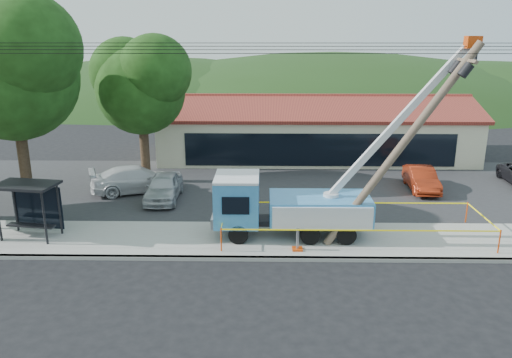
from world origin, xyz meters
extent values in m
plane|color=black|center=(0.00, 0.00, 0.00)|extent=(120.00, 120.00, 0.00)
cube|color=gray|center=(0.00, 2.10, 0.07)|extent=(60.00, 0.25, 0.15)
cube|color=gray|center=(0.00, 4.00, 0.07)|extent=(60.00, 4.00, 0.15)
cube|color=#28282B|center=(0.00, 12.00, 0.05)|extent=(60.00, 12.00, 0.10)
cube|color=beige|center=(4.00, 20.00, 1.70)|extent=(22.00, 8.00, 3.40)
cube|color=black|center=(4.00, 15.98, 1.43)|extent=(18.04, 0.08, 2.21)
cube|color=maroon|center=(4.00, 18.00, 3.90)|extent=(22.50, 4.53, 1.52)
cube|color=maroon|center=(4.00, 22.00, 3.90)|extent=(22.50, 4.53, 1.52)
cube|color=maroon|center=(4.00, 20.00, 4.55)|extent=(22.50, 0.30, 0.25)
cylinder|color=#332316|center=(-12.00, 8.00, 2.53)|extent=(0.56, 0.56, 5.06)
sphere|color=black|center=(-12.00, 8.00, 6.90)|extent=(6.30, 6.30, 6.30)
sphere|color=black|center=(-10.74, 7.16, 8.28)|extent=(5.04, 5.04, 5.04)
cylinder|color=#332316|center=(-7.00, 13.00, 2.09)|extent=(0.56, 0.56, 4.18)
sphere|color=black|center=(-7.00, 13.00, 5.70)|extent=(5.25, 5.25, 5.25)
sphere|color=black|center=(-8.05, 13.70, 6.65)|extent=(4.20, 4.20, 4.20)
sphere|color=black|center=(-5.95, 12.30, 6.84)|extent=(4.20, 4.20, 4.20)
ellipsoid|color=#1F3A15|center=(-15.00, 55.00, 0.00)|extent=(78.40, 56.00, 28.00)
ellipsoid|color=#1F3A15|center=(10.00, 55.00, 0.00)|extent=(89.60, 64.00, 32.00)
ellipsoid|color=#1F3A15|center=(30.00, 55.00, 0.00)|extent=(72.80, 52.00, 26.00)
cylinder|color=black|center=(0.00, 3.10, 8.18)|extent=(60.00, 0.02, 0.02)
cylinder|color=black|center=(0.00, 3.60, 8.30)|extent=(60.00, 0.02, 0.02)
cylinder|color=black|center=(0.00, 4.10, 8.42)|extent=(60.00, 0.02, 0.02)
cylinder|color=black|center=(0.00, 4.50, 8.54)|extent=(60.00, 0.02, 0.02)
cylinder|color=black|center=(-0.81, 3.46, 0.58)|extent=(0.87, 0.29, 0.87)
cylinder|color=black|center=(-0.81, 5.50, 0.58)|extent=(0.87, 0.29, 0.87)
cylinder|color=black|center=(2.29, 3.46, 0.58)|extent=(0.87, 0.29, 0.87)
cylinder|color=black|center=(2.29, 5.50, 0.58)|extent=(0.87, 0.29, 0.87)
cylinder|color=black|center=(3.84, 3.46, 0.58)|extent=(0.87, 0.29, 0.87)
cylinder|color=black|center=(3.84, 5.50, 0.58)|extent=(0.87, 0.29, 0.87)
cube|color=black|center=(1.71, 4.48, 0.82)|extent=(6.39, 0.97, 0.24)
cube|color=teal|center=(-0.91, 4.48, 1.79)|extent=(1.94, 2.32, 2.03)
cube|color=silver|center=(-0.91, 4.48, 2.86)|extent=(1.94, 2.32, 0.12)
cube|color=black|center=(-1.83, 4.48, 1.94)|extent=(0.08, 1.74, 0.87)
cube|color=gray|center=(-1.93, 4.48, 1.02)|extent=(0.15, 2.23, 0.48)
cube|color=teal|center=(2.77, 4.48, 1.40)|extent=(4.45, 2.32, 1.16)
cylinder|color=silver|center=(3.25, 4.48, 1.84)|extent=(0.68, 0.68, 0.58)
cube|color=silver|center=(5.93, 4.48, 5.33)|extent=(5.57, 0.27, 6.67)
cube|color=gray|center=(6.22, 4.48, 5.57)|extent=(3.35, 0.17, 4.01)
cube|color=#CF3F0B|center=(8.61, 4.29, 8.58)|extent=(0.58, 0.48, 0.48)
cube|color=#CF3F0B|center=(1.71, 2.83, 0.18)|extent=(0.44, 0.44, 0.08)
cube|color=#CF3F0B|center=(4.22, 6.13, 0.18)|extent=(0.44, 0.44, 0.08)
cylinder|color=brown|center=(5.81, 3.49, 4.36)|extent=(5.88, 0.33, 8.61)
cube|color=brown|center=(8.15, 3.49, 7.88)|extent=(0.17, 1.88, 0.17)
cylinder|color=black|center=(7.94, 4.01, 7.57)|extent=(0.60, 0.38, 0.64)
cylinder|color=black|center=(7.94, 2.96, 7.57)|extent=(0.60, 0.38, 0.64)
cylinder|color=black|center=(-9.08, 3.26, 1.34)|extent=(0.11, 0.11, 2.39)
cylinder|color=black|center=(-11.07, 4.76, 1.34)|extent=(0.11, 0.11, 2.39)
cylinder|color=black|center=(-8.91, 4.44, 1.34)|extent=(0.11, 0.11, 2.39)
cube|color=black|center=(-10.08, 4.01, 2.59)|extent=(2.79, 1.95, 0.12)
cube|color=black|center=(-9.98, 4.65, 1.34)|extent=(2.37, 0.40, 1.99)
cube|color=black|center=(-10.08, 4.01, 0.70)|extent=(2.22, 0.71, 0.08)
cylinder|color=#CF3F0B|center=(-1.49, 2.65, 0.66)|extent=(0.06, 0.06, 1.02)
cylinder|color=#CF3F0B|center=(10.01, 2.65, 0.66)|extent=(0.06, 0.06, 1.02)
cylinder|color=#CF3F0B|center=(10.01, 6.12, 0.66)|extent=(0.06, 0.06, 1.02)
cylinder|color=#CF3F0B|center=(-1.49, 6.12, 0.66)|extent=(0.06, 0.06, 1.02)
cube|color=#FFE90D|center=(4.26, 2.65, 1.12)|extent=(11.50, 0.01, 0.06)
cube|color=#FFE90D|center=(10.01, 4.39, 1.12)|extent=(0.01, 3.47, 0.06)
cube|color=#FFE90D|center=(4.26, 6.12, 1.12)|extent=(11.50, 0.01, 0.06)
cube|color=#FFE90D|center=(-1.49, 4.39, 1.12)|extent=(0.01, 3.47, 0.06)
imported|color=#B6B9BD|center=(-5.21, 9.47, 0.00)|extent=(1.76, 4.28, 1.45)
imported|color=#97270F|center=(9.45, 11.50, 0.00)|extent=(1.60, 4.09, 1.33)
imported|color=silver|center=(-7.06, 10.86, 0.00)|extent=(5.54, 3.77, 1.49)
camera|label=1|loc=(0.29, -16.51, 8.94)|focal=35.00mm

